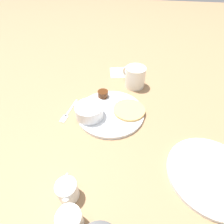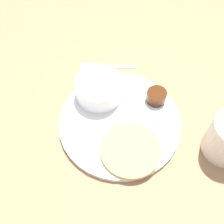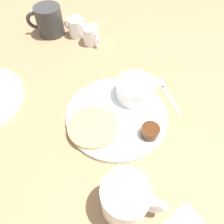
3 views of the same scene
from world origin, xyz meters
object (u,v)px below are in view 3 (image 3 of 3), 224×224
(coffee_mug, at_px, (126,199))
(fork, at_px, (165,90))
(plate, at_px, (117,116))
(creamer_pitcher_near, at_px, (91,35))
(second_mug, at_px, (49,21))
(bowl, at_px, (135,89))
(creamer_pitcher_far, at_px, (76,27))

(coffee_mug, relative_size, fork, 0.81)
(plate, bearing_deg, coffee_mug, -110.07)
(creamer_pitcher_near, distance_m, second_mug, 0.15)
(bowl, distance_m, coffee_mug, 0.27)
(creamer_pitcher_near, xyz_separation_m, fork, (0.11, -0.28, -0.03))
(creamer_pitcher_near, height_order, creamer_pitcher_far, creamer_pitcher_far)
(coffee_mug, distance_m, creamer_pitcher_near, 0.52)
(creamer_pitcher_far, height_order, second_mug, second_mug)
(coffee_mug, height_order, creamer_pitcher_far, coffee_mug)
(plate, xyz_separation_m, second_mug, (-0.06, 0.42, 0.04))
(plate, height_order, second_mug, second_mug)
(bowl, xyz_separation_m, creamer_pitcher_far, (-0.05, 0.33, -0.01))
(fork, height_order, second_mug, second_mug)
(coffee_mug, xyz_separation_m, creamer_pitcher_near, (0.12, 0.51, -0.02))
(creamer_pitcher_far, bearing_deg, fork, -68.25)
(coffee_mug, height_order, fork, coffee_mug)
(bowl, relative_size, coffee_mug, 0.92)
(creamer_pitcher_far, bearing_deg, plate, -93.11)
(bowl, relative_size, second_mug, 0.84)
(second_mug, bearing_deg, bowl, -71.67)
(plate, distance_m, second_mug, 0.42)
(bowl, distance_m, second_mug, 0.40)
(plate, xyz_separation_m, creamer_pitcher_near, (0.05, 0.31, 0.02))
(coffee_mug, distance_m, creamer_pitcher_far, 0.57)
(bowl, height_order, second_mug, second_mug)
(creamer_pitcher_near, bearing_deg, fork, -69.08)
(creamer_pitcher_far, xyz_separation_m, fork, (0.14, -0.34, -0.03))
(plate, relative_size, second_mug, 2.14)
(fork, bearing_deg, coffee_mug, -135.85)
(coffee_mug, xyz_separation_m, second_mug, (0.01, 0.61, 0.00))
(bowl, bearing_deg, plate, -151.19)
(creamer_pitcher_far, relative_size, second_mug, 0.54)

